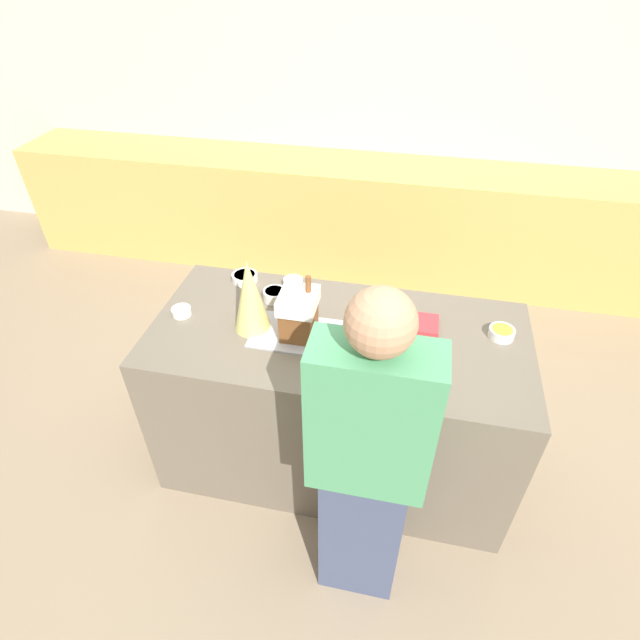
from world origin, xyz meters
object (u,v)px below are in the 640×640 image
candy_bowl_front_corner (293,282)px  decorative_tree (250,295)px  candy_bowl_behind_tray (367,333)px  candy_bowl_far_right (502,333)px  candy_bowl_center_rear (376,307)px  candy_bowl_far_left (245,277)px  baking_tray (299,334)px  candy_bowl_near_tray_right (275,294)px  person (367,465)px  cookbook (415,323)px  candy_bowl_near_tray_left (181,311)px  gingerbread_house (299,313)px

candy_bowl_front_corner → decorative_tree: bearing=-105.5°
candy_bowl_behind_tray → candy_bowl_far_right: 0.61m
candy_bowl_center_rear → candy_bowl_far_left: 0.71m
candy_bowl_far_right → decorative_tree: bearing=-171.6°
decorative_tree → baking_tray: bearing=-2.5°
candy_bowl_near_tray_right → person: person is taller
candy_bowl_far_right → baking_tray: bearing=-169.0°
baking_tray → decorative_tree: 0.28m
decorative_tree → cookbook: decorative_tree is taller
decorative_tree → candy_bowl_center_rear: decorative_tree is taller
candy_bowl_near_tray_left → person: 1.15m
person → gingerbread_house: bearing=124.0°
candy_bowl_near_tray_left → candy_bowl_far_right: bearing=5.6°
decorative_tree → candy_bowl_near_tray_left: 0.40m
candy_bowl_front_corner → candy_bowl_far_left: (-0.26, -0.00, -0.00)m
candy_bowl_behind_tray → candy_bowl_near_tray_left: size_ratio=1.51×
decorative_tree → candy_bowl_far_right: bearing=8.4°
gingerbread_house → candy_bowl_far_left: gingerbread_house is taller
candy_bowl_near_tray_right → candy_bowl_center_rear: bearing=0.4°
candy_bowl_front_corner → person: size_ratio=0.06×
decorative_tree → candy_bowl_near_tray_right: bearing=80.6°
decorative_tree → cookbook: size_ratio=1.65×
candy_bowl_front_corner → candy_bowl_behind_tray: (0.42, -0.33, 0.00)m
candy_bowl_near_tray_right → candy_bowl_front_corner: size_ratio=1.13×
candy_bowl_center_rear → candy_bowl_far_right: (0.57, -0.07, -0.00)m
cookbook → candy_bowl_near_tray_right: bearing=175.3°
candy_bowl_behind_tray → candy_bowl_near_tray_right: bearing=157.8°
candy_bowl_front_corner → person: 1.08m
candy_bowl_far_right → person: person is taller
decorative_tree → person: bearing=-43.9°
candy_bowl_near_tray_right → candy_bowl_front_corner: candy_bowl_near_tray_right is taller
gingerbread_house → candy_bowl_front_corner: gingerbread_house is taller
candy_bowl_near_tray_right → candy_bowl_center_rear: 0.50m
gingerbread_house → candy_bowl_near_tray_left: size_ratio=3.21×
candy_bowl_far_right → person: 0.91m
candy_bowl_center_rear → candy_bowl_near_tray_left: size_ratio=1.35×
cookbook → baking_tray: bearing=-160.1°
baking_tray → candy_bowl_behind_tray: candy_bowl_behind_tray is taller
baking_tray → candy_bowl_behind_tray: (0.30, 0.04, 0.02)m
candy_bowl_near_tray_right → person: bearing=-55.0°
candy_bowl_near_tray_left → candy_bowl_behind_tray: bearing=0.8°
candy_bowl_front_corner → candy_bowl_behind_tray: 0.54m
candy_bowl_far_right → candy_bowl_near_tray_left: candy_bowl_far_right is taller
candy_bowl_front_corner → candy_bowl_behind_tray: candy_bowl_behind_tray is taller
candy_bowl_behind_tray → gingerbread_house: bearing=-172.2°
baking_tray → candy_bowl_behind_tray: 0.31m
gingerbread_house → candy_bowl_front_corner: (-0.12, 0.37, -0.10)m
candy_bowl_far_right → cookbook: size_ratio=0.52×
candy_bowl_near_tray_left → person: person is taller
gingerbread_house → baking_tray: bearing=-143.7°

